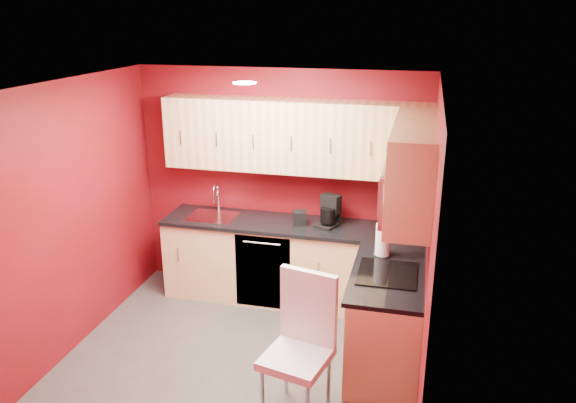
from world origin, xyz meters
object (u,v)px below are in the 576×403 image
at_px(sink, 213,213).
at_px(napkin_holder, 300,218).
at_px(paper_towel, 383,240).
at_px(microwave, 407,192).
at_px(coffee_maker, 327,212).
at_px(dining_chair, 296,351).

distance_m(sink, napkin_holder, 0.99).
xyz_separation_m(sink, paper_towel, (1.90, -0.62, 0.12)).
distance_m(microwave, napkin_holder, 1.63).
relative_size(microwave, napkin_holder, 5.20).
relative_size(coffee_maker, dining_chair, 0.28).
distance_m(microwave, dining_chair, 1.54).
xyz_separation_m(sink, dining_chair, (1.37, -1.83, -0.36)).
distance_m(microwave, paper_towel, 0.73).
bearing_deg(dining_chair, sink, 140.03).
distance_m(microwave, sink, 2.43).
bearing_deg(sink, paper_towel, -18.15).
distance_m(coffee_maker, napkin_holder, 0.31).
height_order(napkin_holder, paper_towel, paper_towel).
bearing_deg(napkin_holder, microwave, -41.54).
height_order(paper_towel, dining_chair, paper_towel).
height_order(microwave, dining_chair, microwave).
bearing_deg(coffee_maker, dining_chair, -64.69).
relative_size(sink, coffee_maker, 1.57).
bearing_deg(sink, napkin_holder, -1.31).
height_order(microwave, sink, microwave).
bearing_deg(paper_towel, microwave, -63.14).
bearing_deg(paper_towel, coffee_maker, 135.80).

